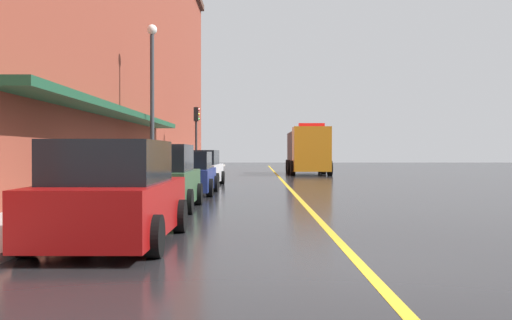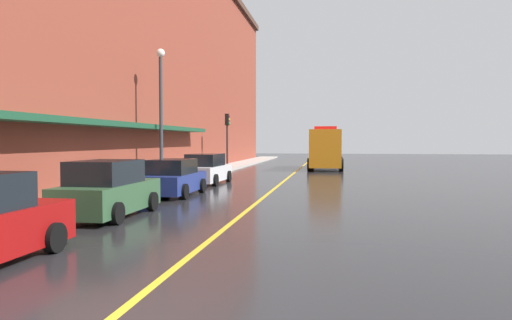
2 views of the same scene
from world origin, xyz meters
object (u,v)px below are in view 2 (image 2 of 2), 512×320
at_px(traffic_light_near, 227,130).
at_px(utility_truck, 326,149).
at_px(parking_meter_0, 110,176).
at_px(parking_meter_2, 102,177).
at_px(parked_car_2, 174,178).
at_px(street_lamp_left, 161,101).
at_px(parked_car_1, 108,190).
at_px(parked_car_3, 206,170).

bearing_deg(traffic_light_near, utility_truck, 26.68).
distance_m(utility_truck, traffic_light_near, 8.52).
distance_m(parking_meter_0, parking_meter_2, 0.56).
bearing_deg(parked_car_2, traffic_light_near, 4.87).
bearing_deg(parking_meter_0, parked_car_2, 64.77).
relative_size(parked_car_2, street_lamp_left, 0.60).
xyz_separation_m(parked_car_2, parking_meter_0, (-1.42, -3.02, 0.32)).
xyz_separation_m(parked_car_1, parking_meter_0, (-1.32, 2.71, 0.24)).
distance_m(parked_car_2, parked_car_3, 5.59).
xyz_separation_m(utility_truck, street_lamp_left, (-8.15, -16.07, 2.75)).
bearing_deg(parked_car_2, parked_car_1, 179.03).
relative_size(parking_meter_2, traffic_light_near, 0.31).
bearing_deg(parked_car_3, utility_truck, -21.51).
bearing_deg(traffic_light_near, parked_car_2, -85.18).
distance_m(utility_truck, street_lamp_left, 18.23).
relative_size(parked_car_1, street_lamp_left, 0.61).
bearing_deg(street_lamp_left, traffic_light_near, 86.92).
height_order(utility_truck, street_lamp_left, street_lamp_left).
bearing_deg(utility_truck, parked_car_2, -17.38).
bearing_deg(utility_truck, traffic_light_near, -63.57).
xyz_separation_m(parking_meter_2, street_lamp_left, (-0.60, 7.40, 3.34)).
bearing_deg(parking_meter_0, parking_meter_2, -90.00).
height_order(parked_car_2, parked_car_3, parked_car_3).
bearing_deg(parking_meter_2, street_lamp_left, 94.63).
xyz_separation_m(parked_car_1, street_lamp_left, (-1.92, 9.56, 3.58)).
height_order(parked_car_3, parking_meter_0, parked_car_3).
relative_size(parking_meter_2, street_lamp_left, 0.19).
height_order(parked_car_1, traffic_light_near, traffic_light_near).
bearing_deg(utility_truck, parking_meter_2, -18.09).
bearing_deg(utility_truck, street_lamp_left, -27.15).
relative_size(parked_car_1, parking_meter_2, 3.18).
height_order(parking_meter_2, traffic_light_near, traffic_light_near).
xyz_separation_m(utility_truck, traffic_light_near, (-7.49, -3.76, 1.51)).
height_order(parked_car_1, parking_meter_2, parked_car_1).
distance_m(utility_truck, parking_meter_0, 24.14).
height_order(parked_car_2, street_lamp_left, street_lamp_left).
bearing_deg(parked_car_1, parking_meter_2, 31.28).
height_order(parked_car_1, street_lamp_left, street_lamp_left).
xyz_separation_m(parked_car_1, parking_meter_2, (-1.32, 2.15, 0.24)).
bearing_deg(traffic_light_near, parked_car_3, -83.22).
bearing_deg(parked_car_2, street_lamp_left, 27.89).
height_order(parking_meter_0, parking_meter_2, same).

